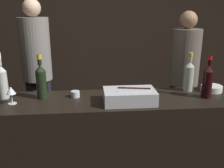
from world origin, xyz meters
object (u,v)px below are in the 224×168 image
wine_glass (11,91)px  candle_votive (75,94)px  rose_wine_bottle (189,75)px  white_wine_bottle (2,81)px  red_wine_bottle_tall (207,81)px  person_blond_tee (184,71)px  bowl_white (212,88)px  champagne_bottle (41,80)px  ice_bin_with_bottles (130,96)px  person_in_hoodie (37,65)px

wine_glass → candle_votive: wine_glass is taller
candle_votive → rose_wine_bottle: (0.99, 0.08, 0.12)m
white_wine_bottle → red_wine_bottle_tall: bearing=-4.7°
rose_wine_bottle → person_blond_tee: (0.31, 0.90, -0.20)m
bowl_white → champagne_bottle: size_ratio=0.50×
ice_bin_with_bottles → candle_votive: bearing=159.3°
wine_glass → red_wine_bottle_tall: (1.55, 0.00, 0.04)m
champagne_bottle → rose_wine_bottle: (1.26, 0.08, -0.01)m
person_blond_tee → red_wine_bottle_tall: bearing=4.1°
white_wine_bottle → person_in_hoodie: bearing=87.0°
bowl_white → person_in_hoodie: 2.01m
ice_bin_with_bottles → white_wine_bottle: (-1.01, 0.19, 0.09)m
ice_bin_with_bottles → red_wine_bottle_tall: red_wine_bottle_tall is taller
person_in_hoodie → person_blond_tee: person_in_hoodie is taller
bowl_white → white_wine_bottle: (-1.78, -0.02, 0.12)m
ice_bin_with_bottles → champagne_bottle: (-0.70, 0.16, 0.10)m
bowl_white → candle_votive: size_ratio=2.50×
ice_bin_with_bottles → wine_glass: size_ratio=2.89×
ice_bin_with_bottles → rose_wine_bottle: size_ratio=1.16×
person_in_hoodie → wine_glass: bearing=-84.6°
person_blond_tee → wine_glass: bearing=-42.4°
bowl_white → person_in_hoodie: person_in_hoodie is taller
wine_glass → person_blond_tee: size_ratio=0.08×
ice_bin_with_bottles → candle_votive: size_ratio=5.48×
ice_bin_with_bottles → person_in_hoodie: person_in_hoodie is taller
red_wine_bottle_tall → white_wine_bottle: bearing=175.3°
champagne_bottle → person_blond_tee: size_ratio=0.22×
ice_bin_with_bottles → red_wine_bottle_tall: bearing=5.2°
candle_votive → rose_wine_bottle: 1.00m
bowl_white → wine_glass: 1.68m
ice_bin_with_bottles → champagne_bottle: 0.72m
wine_glass → white_wine_bottle: bearing=126.5°
candle_votive → person_in_hoodie: 1.21m
rose_wine_bottle → person_in_hoodie: bearing=146.3°
wine_glass → champagne_bottle: champagne_bottle is taller
person_in_hoodie → red_wine_bottle_tall: bearing=-33.6°
champagne_bottle → red_wine_bottle_tall: champagne_bottle is taller
bowl_white → wine_glass: bearing=-174.7°
red_wine_bottle_tall → person_blond_tee: size_ratio=0.21×
red_wine_bottle_tall → rose_wine_bottle: red_wine_bottle_tall is taller
wine_glass → candle_votive: 0.50m
bowl_white → person_in_hoodie: size_ratio=0.10×
wine_glass → red_wine_bottle_tall: 1.55m
person_in_hoodie → white_wine_bottle: bearing=-89.9°
bowl_white → wine_glass: size_ratio=1.32×
rose_wine_bottle → person_blond_tee: person_blond_tee is taller
white_wine_bottle → bowl_white: bearing=0.6°
champagne_bottle → person_blond_tee: person_blond_tee is taller
wine_glass → champagne_bottle: bearing=26.6°
bowl_white → white_wine_bottle: size_ratio=0.48×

